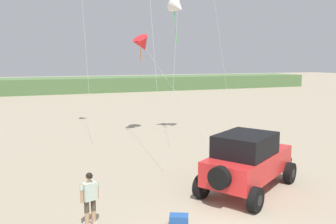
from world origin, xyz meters
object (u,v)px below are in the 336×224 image
Objects in this scene: kite_yellow_diamond at (143,44)px; jeep at (248,160)px; kite_orange_streamer at (178,7)px; cooler_box at (179,221)px; person_watching at (90,196)px.

jeep is at bearing -88.52° from kite_yellow_diamond.
kite_yellow_diamond is at bearing 141.95° from kite_orange_streamer.
kite_yellow_diamond is (-1.90, 1.49, -2.30)m from kite_orange_streamer.
jeep is 12.73m from kite_orange_streamer.
cooler_box is at bearing -113.27° from kite_orange_streamer.
jeep is 6.16m from person_watching.
jeep is at bearing -98.68° from kite_orange_streamer.
kite_orange_streamer is at bearing 81.32° from jeep.
kite_orange_streamer is at bearing 55.36° from person_watching.
cooler_box is 15.29m from kite_yellow_diamond.
kite_yellow_diamond is at bearing 102.66° from cooler_box.
person_watching is 0.18× the size of kite_orange_streamer.
kite_orange_streamer reaches higher than cooler_box.
kite_yellow_diamond is (3.36, 13.72, 5.84)m from cooler_box.
person_watching is (-6.11, -0.72, -0.26)m from jeep.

